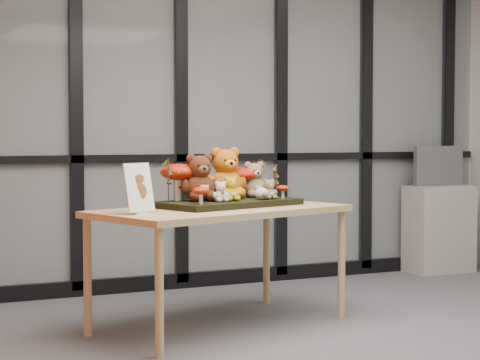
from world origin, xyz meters
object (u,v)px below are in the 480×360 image
display_table (220,218)px  bear_pooh_yellow (225,170)px  monitor (438,166)px  cabinet (439,229)px  mushroom_front_right (283,191)px  bear_brown_medium (199,175)px  diorama_tray (228,203)px  mushroom_back_right (242,181)px  plush_cream_hedgehog (262,193)px  mushroom_front_left (201,195)px  bear_tan_back (254,178)px  mushroom_back_left (179,180)px  bear_small_yellow (231,187)px  sign_holder (139,190)px  bear_beige_small (269,188)px  bear_white_bow (221,190)px

display_table → bear_pooh_yellow: bear_pooh_yellow is taller
monitor → cabinet: bearing=-90.0°
display_table → mushroom_front_right: 0.52m
display_table → bear_brown_medium: bearing=119.4°
diorama_tray → mushroom_back_right: 0.29m
plush_cream_hedgehog → mushroom_back_right: size_ratio=0.40×
plush_cream_hedgehog → mushroom_front_left: bearing=-178.6°
bear_tan_back → mushroom_back_left: size_ratio=1.01×
bear_pooh_yellow → mushroom_front_left: 0.53m
bear_pooh_yellow → bear_tan_back: bearing=-10.4°
bear_small_yellow → sign_holder: 0.70m
plush_cream_hedgehog → monitor: bearing=9.3°
bear_beige_small → mushroom_back_left: size_ratio=0.56×
display_table → monitor: (2.69, 1.23, 0.25)m
diorama_tray → cabinet: 2.85m
diorama_tray → bear_small_yellow: (-0.02, -0.08, 0.11)m
bear_white_bow → mushroom_back_right: size_ratio=0.66×
bear_small_yellow → bear_white_bow: bear_small_yellow is taller
bear_white_bow → sign_holder: (-0.59, -0.14, 0.03)m
bear_brown_medium → bear_beige_small: 0.49m
display_table → mushroom_back_right: (0.28, 0.28, 0.22)m
bear_tan_back → display_table: bearing=-162.7°
mushroom_back_right → monitor: size_ratio=0.44×
diorama_tray → mushroom_back_left: 0.36m
bear_small_yellow → mushroom_back_right: (0.21, 0.26, 0.02)m
mushroom_back_left → mushroom_front_right: mushroom_back_left is taller
bear_beige_small → mushroom_front_left: (-0.57, -0.20, -0.01)m
bear_brown_medium → mushroom_front_left: bearing=-128.1°
mushroom_back_right → bear_pooh_yellow: bearing=-161.3°
bear_pooh_yellow → cabinet: bearing=3.5°
display_table → mushroom_front_left: size_ratio=14.99×
mushroom_front_right → bear_brown_medium: bearing=178.1°
bear_tan_back → mushroom_back_right: bear_tan_back is taller
cabinet → monitor: monitor is taller
display_table → sign_holder: (-0.60, -0.17, 0.21)m
display_table → plush_cream_hedgehog: bearing=-14.6°
bear_pooh_yellow → mushroom_front_right: size_ratio=3.82×
bear_beige_small → plush_cream_hedgehog: bearing=-175.3°
display_table → bear_pooh_yellow: (0.14, 0.23, 0.30)m
bear_pooh_yellow → bear_tan_back: bear_pooh_yellow is taller
bear_small_yellow → plush_cream_hedgehog: bear_small_yellow is taller
bear_beige_small → cabinet: (2.31, 1.17, -0.49)m
bear_small_yellow → bear_beige_small: bear_small_yellow is taller
bear_beige_small → diorama_tray: bearing=152.0°
cabinet → monitor: bearing=90.0°
bear_beige_small → mushroom_back_left: bearing=150.2°
mushroom_front_left → bear_small_yellow: bearing=31.5°
sign_holder → bear_beige_small: bearing=-14.4°
bear_brown_medium → mushroom_front_left: bear_brown_medium is taller
mushroom_front_right → cabinet: size_ratio=0.13×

